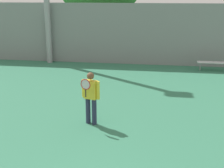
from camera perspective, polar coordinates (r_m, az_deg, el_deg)
tennis_player at (r=9.07m, az=-3.92°, el=-2.06°), size 0.56×0.48×1.57m
bench_courtside_far at (r=16.41m, az=18.14°, el=3.69°), size 1.64×0.40×0.45m
back_fence at (r=16.96m, az=5.40°, el=9.01°), size 34.28×0.06×3.26m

